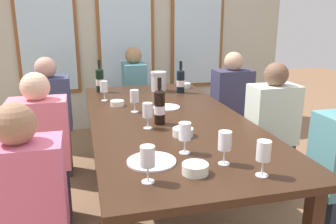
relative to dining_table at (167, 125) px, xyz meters
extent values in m
plane|color=#856143|center=(0.00, 0.00, -0.68)|extent=(12.00, 12.00, 0.00)
cube|color=#B8B8A2|center=(0.00, 2.17, 0.77)|extent=(4.30, 0.06, 2.90)
cube|color=brown|center=(-0.95, 2.12, 0.77)|extent=(0.72, 0.03, 1.88)
cube|color=silver|center=(-0.95, 2.10, 0.77)|extent=(0.64, 0.01, 1.80)
cube|color=brown|center=(0.00, 2.12, 0.77)|extent=(0.72, 0.03, 1.88)
cube|color=silver|center=(0.00, 2.10, 0.77)|extent=(0.64, 0.01, 1.80)
cube|color=brown|center=(0.95, 2.12, 0.77)|extent=(0.72, 0.03, 1.88)
cube|color=silver|center=(0.95, 2.10, 0.77)|extent=(0.64, 0.01, 1.80)
cube|color=#372114|center=(0.00, 0.00, 0.04)|extent=(1.10, 2.40, 0.04)
cube|color=#372114|center=(-0.46, 1.11, -0.33)|extent=(0.07, 0.07, 0.70)
cube|color=#372114|center=(0.46, 1.11, -0.33)|extent=(0.07, 0.07, 0.70)
cylinder|color=white|center=(0.06, 0.26, 0.07)|extent=(0.22, 0.22, 0.01)
cylinder|color=white|center=(-0.27, -0.75, 0.07)|extent=(0.25, 0.25, 0.01)
cylinder|color=silver|center=(0.14, 0.89, 0.15)|extent=(0.14, 0.14, 0.17)
cylinder|color=silver|center=(0.14, 0.89, 0.24)|extent=(0.16, 0.16, 0.02)
cylinder|color=black|center=(0.33, 0.77, 0.16)|extent=(0.07, 0.07, 0.20)
cone|color=black|center=(0.33, 0.77, 0.28)|extent=(0.07, 0.07, 0.02)
cylinder|color=black|center=(0.33, 0.77, 0.33)|extent=(0.03, 0.03, 0.08)
cylinder|color=silver|center=(0.33, 0.77, 0.15)|extent=(0.08, 0.08, 0.06)
cylinder|color=black|center=(-0.42, 0.99, 0.17)|extent=(0.07, 0.08, 0.21)
cone|color=black|center=(-0.42, 0.99, 0.29)|extent=(0.07, 0.08, 0.02)
cylinder|color=black|center=(-0.42, 0.99, 0.34)|extent=(0.03, 0.03, 0.08)
cylinder|color=white|center=(-0.42, 0.99, 0.16)|extent=(0.08, 0.08, 0.06)
cylinder|color=black|center=(-0.09, -0.13, 0.17)|extent=(0.08, 0.08, 0.22)
cone|color=black|center=(-0.09, -0.13, 0.30)|extent=(0.08, 0.08, 0.02)
cylinder|color=black|center=(-0.09, -0.13, 0.35)|extent=(0.03, 0.03, 0.08)
cylinder|color=white|center=(-0.09, -0.13, 0.16)|extent=(0.08, 0.08, 0.06)
cylinder|color=white|center=(-0.10, -0.93, 0.09)|extent=(0.13, 0.13, 0.05)
cylinder|color=white|center=(-0.32, 0.42, 0.08)|extent=(0.11, 0.11, 0.04)
cylinder|color=silver|center=(0.00, -0.41, 0.09)|extent=(0.13, 0.13, 0.05)
cylinder|color=white|center=(0.43, 0.99, 0.09)|extent=(0.14, 0.14, 0.05)
cylinder|color=white|center=(-0.07, -0.68, 0.06)|extent=(0.06, 0.06, 0.00)
cylinder|color=white|center=(-0.07, -0.68, 0.10)|extent=(0.01, 0.01, 0.07)
cylinder|color=white|center=(-0.07, -0.68, 0.19)|extent=(0.07, 0.07, 0.09)
cylinder|color=beige|center=(-0.07, -0.68, 0.16)|extent=(0.06, 0.06, 0.03)
cylinder|color=white|center=(-0.21, 0.20, 0.06)|extent=(0.06, 0.06, 0.00)
cylinder|color=white|center=(-0.21, 0.20, 0.10)|extent=(0.01, 0.01, 0.07)
cylinder|color=white|center=(-0.21, 0.20, 0.19)|extent=(0.07, 0.07, 0.09)
cylinder|color=#590C19|center=(-0.21, 0.20, 0.15)|extent=(0.06, 0.06, 0.02)
cylinder|color=white|center=(0.08, -0.86, 0.06)|extent=(0.06, 0.06, 0.00)
cylinder|color=white|center=(0.08, -0.86, 0.10)|extent=(0.01, 0.01, 0.07)
cylinder|color=white|center=(0.08, -0.86, 0.19)|extent=(0.07, 0.07, 0.09)
cylinder|color=beige|center=(0.08, -0.86, 0.16)|extent=(0.06, 0.06, 0.03)
cylinder|color=white|center=(-0.33, -0.96, 0.06)|extent=(0.06, 0.06, 0.00)
cylinder|color=white|center=(-0.33, -0.96, 0.10)|extent=(0.01, 0.01, 0.07)
cylinder|color=white|center=(-0.33, -0.96, 0.19)|extent=(0.07, 0.07, 0.09)
cylinder|color=white|center=(-0.40, 0.62, 0.06)|extent=(0.06, 0.06, 0.00)
cylinder|color=white|center=(-0.40, 0.62, 0.10)|extent=(0.01, 0.01, 0.07)
cylinder|color=white|center=(-0.40, 0.62, 0.19)|extent=(0.07, 0.07, 0.09)
cylinder|color=maroon|center=(-0.40, 0.62, 0.15)|extent=(0.06, 0.06, 0.02)
cylinder|color=white|center=(0.20, -1.03, 0.06)|extent=(0.06, 0.06, 0.00)
cylinder|color=white|center=(0.20, -1.03, 0.10)|extent=(0.01, 0.01, 0.07)
cylinder|color=white|center=(0.20, -1.03, 0.19)|extent=(0.07, 0.07, 0.09)
cylinder|color=white|center=(-0.18, -0.21, 0.06)|extent=(0.06, 0.06, 0.00)
cylinder|color=white|center=(-0.18, -0.21, 0.10)|extent=(0.01, 0.01, 0.07)
cylinder|color=white|center=(-0.18, -0.21, 0.19)|extent=(0.07, 0.07, 0.09)
cylinder|color=maroon|center=(-0.18, -0.21, 0.16)|extent=(0.06, 0.06, 0.03)
cube|color=#393736|center=(-0.89, 0.84, -0.45)|extent=(0.32, 0.24, 0.45)
cube|color=#373E62|center=(-0.89, 0.84, 0.01)|extent=(0.38, 0.24, 0.48)
sphere|color=tan|center=(-0.89, 0.84, 0.34)|extent=(0.19, 0.19, 0.19)
cube|color=#292537|center=(0.89, 0.81, -0.45)|extent=(0.32, 0.24, 0.45)
cube|color=#363554|center=(0.89, 0.81, 0.01)|extent=(0.38, 0.24, 0.48)
sphere|color=tan|center=(0.89, 0.81, 0.34)|extent=(0.19, 0.19, 0.19)
cube|color=#2E2239|center=(-0.89, 0.00, -0.45)|extent=(0.32, 0.24, 0.45)
cube|color=pink|center=(-0.89, 0.00, 0.01)|extent=(0.38, 0.24, 0.48)
sphere|color=beige|center=(-0.89, 0.00, 0.34)|extent=(0.19, 0.19, 0.19)
cube|color=#283A33|center=(0.89, 0.03, -0.45)|extent=(0.32, 0.24, 0.45)
cube|color=silver|center=(0.89, 0.03, 0.01)|extent=(0.38, 0.24, 0.48)
sphere|color=brown|center=(0.89, 0.03, 0.34)|extent=(0.19, 0.19, 0.19)
cube|color=pink|center=(-0.89, -0.82, 0.01)|extent=(0.38, 0.24, 0.48)
sphere|color=#9E7254|center=(-0.89, -0.82, 0.34)|extent=(0.19, 0.19, 0.19)
cube|color=#21263C|center=(0.00, 1.55, -0.45)|extent=(0.24, 0.32, 0.45)
cube|color=teal|center=(0.00, 1.55, 0.01)|extent=(0.24, 0.38, 0.48)
sphere|color=#98744D|center=(0.00, 1.55, 0.34)|extent=(0.19, 0.19, 0.19)
camera|label=1|loc=(-0.60, -2.37, 0.80)|focal=37.22mm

